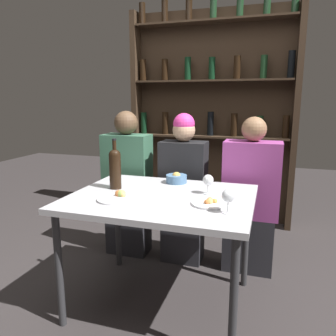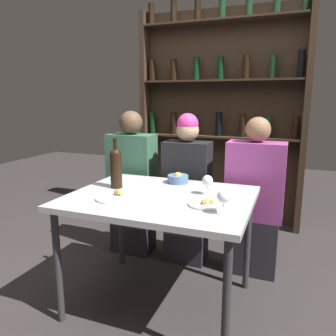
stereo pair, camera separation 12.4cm
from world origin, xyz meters
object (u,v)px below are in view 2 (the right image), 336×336
at_px(wine_bottle, 116,166).
at_px(seated_person_center, 187,193).
at_px(wine_glass_0, 224,198).
at_px(food_plate_1, 116,197).
at_px(wine_glass_1, 207,181).
at_px(seated_person_right, 254,203).
at_px(snack_bowl, 178,179).
at_px(food_plate_0, 207,204).
at_px(seated_person_left, 132,187).

relative_size(wine_bottle, seated_person_center, 0.27).
height_order(wine_glass_0, food_plate_1, wine_glass_0).
bearing_deg(seated_person_center, wine_glass_1, -60.00).
bearing_deg(wine_glass_1, seated_person_center, 120.00).
height_order(wine_glass_0, seated_person_right, seated_person_right).
bearing_deg(seated_person_center, snack_bowl, -84.55).
distance_m(wine_bottle, food_plate_0, 0.71).
distance_m(wine_glass_1, seated_person_right, 0.63).
bearing_deg(snack_bowl, food_plate_1, -114.92).
height_order(food_plate_0, seated_person_right, seated_person_right).
bearing_deg(snack_bowl, seated_person_right, 30.91).
relative_size(food_plate_0, seated_person_center, 0.17).
height_order(wine_bottle, seated_person_left, seated_person_left).
xyz_separation_m(wine_bottle, wine_glass_1, (0.62, 0.06, -0.06)).
distance_m(food_plate_0, seated_person_left, 1.14).
relative_size(seated_person_left, seated_person_right, 1.03).
height_order(wine_glass_1, seated_person_left, seated_person_left).
xyz_separation_m(seated_person_left, seated_person_right, (1.04, 0.00, -0.02)).
distance_m(snack_bowl, seated_person_right, 0.63).
height_order(seated_person_center, seated_person_right, seated_person_center).
height_order(food_plate_1, snack_bowl, snack_bowl).
height_order(seated_person_left, seated_person_center, seated_person_left).
bearing_deg(food_plate_0, snack_bowl, 127.24).
bearing_deg(seated_person_right, wine_glass_0, -94.90).
bearing_deg(food_plate_0, wine_glass_0, -44.40).
relative_size(seated_person_left, seated_person_center, 1.01).
height_order(wine_bottle, wine_glass_1, wine_bottle).
xyz_separation_m(wine_bottle, wine_glass_0, (0.79, -0.27, -0.06)).
bearing_deg(seated_person_right, seated_person_left, 180.00).
distance_m(wine_glass_1, food_plate_1, 0.58).
bearing_deg(snack_bowl, seated_person_center, 95.45).
xyz_separation_m(wine_bottle, food_plate_0, (0.67, -0.15, -0.14)).
distance_m(wine_bottle, wine_glass_0, 0.84).
distance_m(wine_bottle, food_plate_1, 0.29).
height_order(wine_bottle, seated_person_right, seated_person_right).
bearing_deg(wine_glass_1, food_plate_0, -75.98).
xyz_separation_m(wine_glass_0, seated_person_right, (0.07, 0.84, -0.28)).
distance_m(food_plate_0, snack_bowl, 0.53).
bearing_deg(wine_glass_0, seated_person_center, 119.00).
bearing_deg(seated_person_center, food_plate_0, -64.27).
distance_m(wine_glass_1, seated_person_left, 0.98).
bearing_deg(wine_bottle, seated_person_center, 60.71).
distance_m(seated_person_center, seated_person_right, 0.54).
bearing_deg(food_plate_0, wine_glass_1, 104.02).
distance_m(wine_bottle, snack_bowl, 0.46).
height_order(food_plate_1, seated_person_left, seated_person_left).
xyz_separation_m(wine_glass_0, seated_person_center, (-0.47, 0.84, -0.25)).
height_order(food_plate_0, snack_bowl, snack_bowl).
bearing_deg(wine_glass_0, food_plate_0, 135.60).
bearing_deg(seated_person_left, food_plate_0, -40.58).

